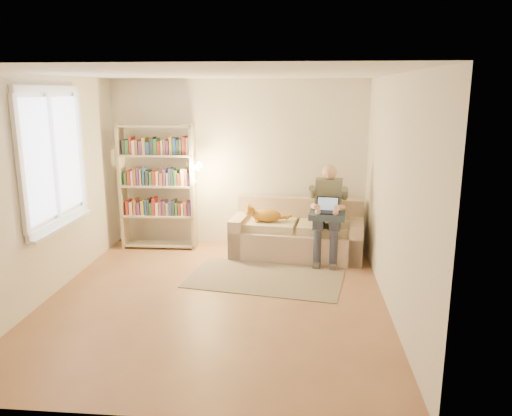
# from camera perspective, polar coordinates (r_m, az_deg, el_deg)

# --- Properties ---
(floor) EXTENTS (4.50, 4.50, 0.00)m
(floor) POSITION_cam_1_polar(r_m,az_deg,el_deg) (6.08, -4.59, -10.24)
(floor) COLOR #8D5F40
(floor) RESTS_ON ground
(ceiling) EXTENTS (4.00, 4.50, 0.02)m
(ceiling) POSITION_cam_1_polar(r_m,az_deg,el_deg) (5.58, -5.10, 15.06)
(ceiling) COLOR white
(ceiling) RESTS_ON wall_back
(wall_left) EXTENTS (0.02, 4.50, 2.60)m
(wall_left) POSITION_cam_1_polar(r_m,az_deg,el_deg) (6.34, -22.95, 2.03)
(wall_left) COLOR silver
(wall_left) RESTS_ON floor
(wall_right) EXTENTS (0.02, 4.50, 2.60)m
(wall_right) POSITION_cam_1_polar(r_m,az_deg,el_deg) (5.70, 15.40, 1.44)
(wall_right) COLOR silver
(wall_right) RESTS_ON floor
(wall_back) EXTENTS (4.00, 0.02, 2.60)m
(wall_back) POSITION_cam_1_polar(r_m,az_deg,el_deg) (7.88, -2.04, 5.09)
(wall_back) COLOR silver
(wall_back) RESTS_ON floor
(wall_front) EXTENTS (4.00, 0.02, 2.60)m
(wall_front) POSITION_cam_1_polar(r_m,az_deg,el_deg) (3.56, -11.04, -5.34)
(wall_front) COLOR silver
(wall_front) RESTS_ON floor
(window) EXTENTS (0.12, 1.52, 1.69)m
(window) POSITION_cam_1_polar(r_m,az_deg,el_deg) (6.48, -21.78, 3.03)
(window) COLOR white
(window) RESTS_ON wall_left
(sofa) EXTENTS (2.01, 1.07, 0.82)m
(sofa) POSITION_cam_1_polar(r_m,az_deg,el_deg) (7.54, 4.74, -3.13)
(sofa) COLOR tan
(sofa) RESTS_ON floor
(person) EXTENTS (0.44, 0.64, 1.38)m
(person) POSITION_cam_1_polar(r_m,az_deg,el_deg) (7.23, 8.21, 0.02)
(person) COLOR #6B6D58
(person) RESTS_ON sofa
(cat) EXTENTS (0.65, 0.27, 0.23)m
(cat) POSITION_cam_1_polar(r_m,az_deg,el_deg) (7.40, 1.08, -0.79)
(cat) COLOR gold
(cat) RESTS_ON sofa
(blanket) EXTENTS (0.54, 0.46, 0.09)m
(blanket) POSITION_cam_1_polar(r_m,az_deg,el_deg) (7.13, 7.94, -0.82)
(blanket) COLOR #2B394B
(blanket) RESTS_ON person
(laptop) EXTENTS (0.33, 0.29, 0.27)m
(laptop) POSITION_cam_1_polar(r_m,az_deg,el_deg) (7.12, 7.97, -0.05)
(laptop) COLOR black
(laptop) RESTS_ON blanket
(bookshelf) EXTENTS (1.28, 0.35, 1.94)m
(bookshelf) POSITION_cam_1_polar(r_m,az_deg,el_deg) (7.82, -11.15, 3.08)
(bookshelf) COLOR #BDB08F
(bookshelf) RESTS_ON floor
(rug) EXTENTS (2.16, 1.49, 0.01)m
(rug) POSITION_cam_1_polar(r_m,az_deg,el_deg) (6.66, 1.09, -8.00)
(rug) COLOR gray
(rug) RESTS_ON floor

